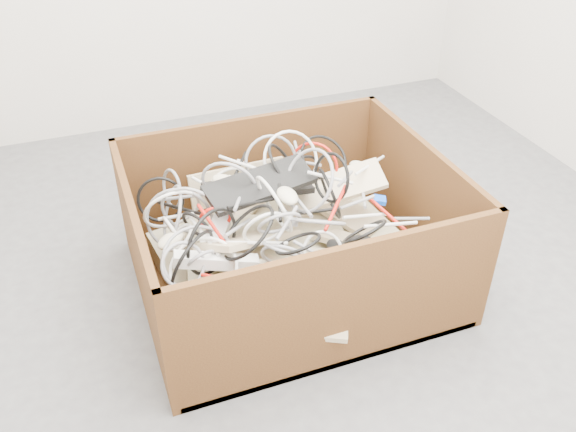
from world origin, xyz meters
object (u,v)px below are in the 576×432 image
object	(u,v)px
cardboard_box	(286,255)
vga_plug	(380,200)
power_strip_left	(224,214)
power_strip_right	(216,261)

from	to	relation	value
cardboard_box	vga_plug	bearing A→B (deg)	-9.16
power_strip_left	vga_plug	size ratio (longest dim) A/B	7.32
cardboard_box	power_strip_right	distance (m)	0.42
power_strip_right	cardboard_box	bearing A→B (deg)	44.29
cardboard_box	vga_plug	size ratio (longest dim) A/B	25.02
cardboard_box	power_strip_left	distance (m)	0.32
power_strip_right	vga_plug	xyz separation A→B (m)	(0.66, 0.14, -0.00)
power_strip_left	power_strip_right	world-z (taller)	power_strip_left
cardboard_box	power_strip_right	bearing A→B (deg)	-148.35
cardboard_box	power_strip_right	xyz separation A→B (m)	(-0.31, -0.19, 0.21)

